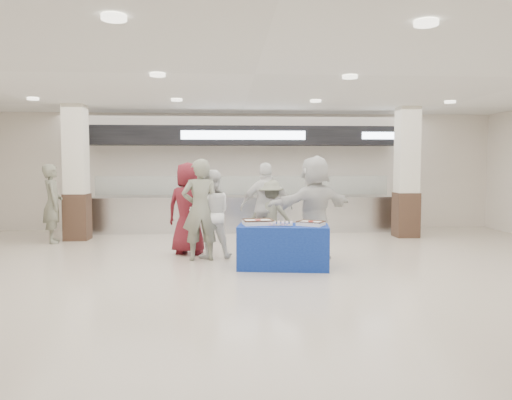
{
  "coord_description": "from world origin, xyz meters",
  "views": [
    {
      "loc": [
        -0.46,
        -7.86,
        1.8
      ],
      "look_at": [
        0.11,
        1.6,
        1.12
      ],
      "focal_mm": 35.0,
      "sensor_mm": 36.0,
      "label": 1
    }
  ],
  "objects": [
    {
      "name": "ground",
      "position": [
        0.0,
        0.0,
        0.0
      ],
      "size": [
        14.0,
        14.0,
        0.0
      ],
      "primitive_type": "plane",
      "color": "beige",
      "rests_on": "ground"
    },
    {
      "name": "chef_short",
      "position": [
        0.37,
        2.25,
        0.92
      ],
      "size": [
        1.08,
        0.45,
        1.83
      ],
      "primitive_type": "imported",
      "rotation": [
        0.0,
        0.0,
        3.14
      ],
      "color": "white",
      "rests_on": "ground"
    },
    {
      "name": "civilian_white",
      "position": [
        1.21,
        1.46,
        0.98
      ],
      "size": [
        1.9,
        1.29,
        1.97
      ],
      "primitive_type": "imported",
      "rotation": [
        0.0,
        0.0,
        3.57
      ],
      "color": "silver",
      "rests_on": "ground"
    },
    {
      "name": "serving_line",
      "position": [
        0.0,
        5.4,
        1.16
      ],
      "size": [
        8.7,
        0.85,
        2.8
      ],
      "color": "silver",
      "rests_on": "ground"
    },
    {
      "name": "column_left",
      "position": [
        -4.0,
        4.2,
        1.53
      ],
      "size": [
        0.55,
        0.55,
        3.2
      ],
      "color": "#392419",
      "rests_on": "ground"
    },
    {
      "name": "chef_tall",
      "position": [
        -0.75,
        1.7,
        0.85
      ],
      "size": [
        0.88,
        0.71,
        1.69
      ],
      "primitive_type": "imported",
      "rotation": [
        0.0,
        0.0,
        3.23
      ],
      "color": "white",
      "rests_on": "ground"
    },
    {
      "name": "soldier_a",
      "position": [
        -0.94,
        1.47,
        0.95
      ],
      "size": [
        0.74,
        0.53,
        1.9
      ],
      "primitive_type": "imported",
      "rotation": [
        0.0,
        0.0,
        3.25
      ],
      "color": "slate",
      "rests_on": "ground"
    },
    {
      "name": "sheet_cake_right",
      "position": [
        1.0,
        0.58,
        0.8
      ],
      "size": [
        0.53,
        0.5,
        0.09
      ],
      "color": "white",
      "rests_on": "display_table"
    },
    {
      "name": "civilian_maroon",
      "position": [
        -1.2,
        2.12,
        0.92
      ],
      "size": [
        1.03,
        0.82,
        1.84
      ],
      "primitive_type": "imported",
      "rotation": [
        0.0,
        0.0,
        2.85
      ],
      "color": "maroon",
      "rests_on": "ground"
    },
    {
      "name": "sheet_cake_left",
      "position": [
        0.1,
        0.75,
        0.8
      ],
      "size": [
        0.54,
        0.44,
        0.1
      ],
      "color": "white",
      "rests_on": "display_table"
    },
    {
      "name": "cupcake_tray",
      "position": [
        0.48,
        0.63,
        0.78
      ],
      "size": [
        0.39,
        0.31,
        0.06
      ],
      "color": "#B1B1B6",
      "rests_on": "display_table"
    },
    {
      "name": "column_right",
      "position": [
        4.0,
        4.2,
        1.53
      ],
      "size": [
        0.55,
        0.55,
        3.2
      ],
      "color": "#392419",
      "rests_on": "ground"
    },
    {
      "name": "soldier_bg",
      "position": [
        -4.42,
        3.77,
        0.9
      ],
      "size": [
        0.64,
        0.77,
        1.8
      ],
      "primitive_type": "imported",
      "rotation": [
        0.0,
        0.0,
        1.93
      ],
      "color": "slate",
      "rests_on": "ground"
    },
    {
      "name": "display_table",
      "position": [
        0.53,
        0.66,
        0.38
      ],
      "size": [
        1.64,
        0.99,
        0.75
      ],
      "primitive_type": "cube",
      "rotation": [
        0.0,
        0.0,
        -0.14
      ],
      "color": "navy",
      "rests_on": "ground"
    },
    {
      "name": "soldier_b",
      "position": [
        0.44,
        2.22,
        0.74
      ],
      "size": [
        1.06,
        0.75,
        1.49
      ],
      "primitive_type": "imported",
      "rotation": [
        0.0,
        0.0,
        2.92
      ],
      "color": "slate",
      "rests_on": "ground"
    }
  ]
}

